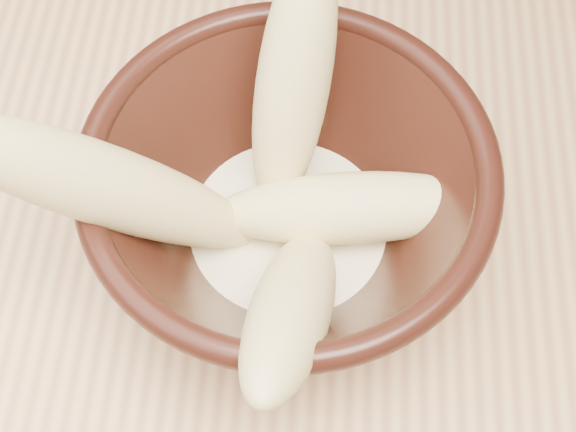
% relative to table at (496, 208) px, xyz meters
% --- Properties ---
extents(table, '(1.20, 0.80, 0.75)m').
position_rel_table_xyz_m(table, '(0.00, 0.00, 0.00)').
color(table, '#DCAF79').
rests_on(table, ground).
extents(bowl, '(0.21, 0.21, 0.12)m').
position_rel_table_xyz_m(bowl, '(-0.15, -0.09, 0.15)').
color(bowl, black).
rests_on(bowl, table).
extents(milk_puddle, '(0.12, 0.12, 0.02)m').
position_rel_table_xyz_m(milk_puddle, '(-0.15, -0.09, 0.12)').
color(milk_puddle, beige).
rests_on(milk_puddle, bowl).
extents(banana_upright, '(0.06, 0.12, 0.15)m').
position_rel_table_xyz_m(banana_upright, '(-0.15, -0.04, 0.19)').
color(banana_upright, '#E6D488').
rests_on(banana_upright, bowl).
extents(banana_left, '(0.16, 0.08, 0.17)m').
position_rel_table_xyz_m(banana_left, '(-0.23, -0.11, 0.19)').
color(banana_left, '#E6D488').
rests_on(banana_left, bowl).
extents(banana_across, '(0.15, 0.05, 0.05)m').
position_rel_table_xyz_m(banana_across, '(-0.12, -0.09, 0.15)').
color(banana_across, '#E6D488').
rests_on(banana_across, bowl).
extents(banana_front, '(0.06, 0.15, 0.12)m').
position_rel_table_xyz_m(banana_front, '(-0.14, -0.16, 0.17)').
color(banana_front, '#E6D488').
rests_on(banana_front, bowl).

